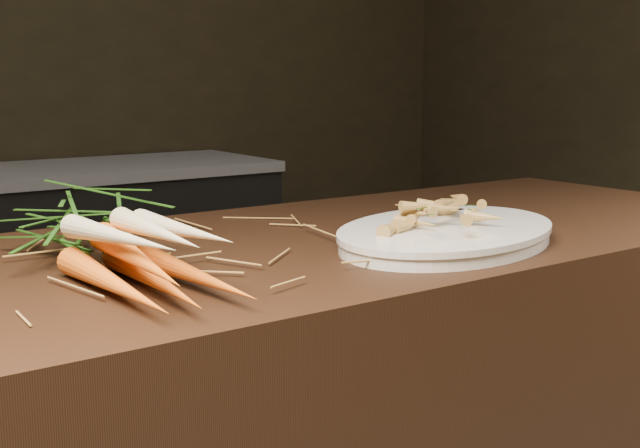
{
  "coord_description": "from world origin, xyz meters",
  "views": [
    {
      "loc": [
        -0.48,
        -0.77,
        1.16
      ],
      "look_at": [
        0.16,
        0.14,
        0.96
      ],
      "focal_mm": 45.0,
      "sensor_mm": 36.0,
      "label": 1
    }
  ],
  "objects": [
    {
      "name": "back_counter",
      "position": [
        0.3,
        2.18,
        0.42
      ],
      "size": [
        1.82,
        0.62,
        0.84
      ],
      "color": "black",
      "rests_on": "ground"
    },
    {
      "name": "straw_bedding",
      "position": [
        0.0,
        0.3,
        0.91
      ],
      "size": [
        1.4,
        0.6,
        0.02
      ],
      "primitive_type": null,
      "color": "#9F7339",
      "rests_on": "main_counter"
    },
    {
      "name": "root_veg_bunch",
      "position": [
        -0.09,
        0.3,
        0.95
      ],
      "size": [
        0.2,
        0.56,
        0.1
      ],
      "rotation": [
        0.0,
        0.0,
        -0.05
      ],
      "color": "orange",
      "rests_on": "main_counter"
    },
    {
      "name": "serving_platter",
      "position": [
        0.42,
        0.15,
        0.91
      ],
      "size": [
        0.52,
        0.43,
        0.02
      ],
      "primitive_type": null,
      "rotation": [
        0.0,
        0.0,
        0.33
      ],
      "color": "white",
      "rests_on": "main_counter"
    },
    {
      "name": "roasted_veg_heap",
      "position": [
        0.42,
        0.15,
        0.95
      ],
      "size": [
        0.26,
        0.22,
        0.05
      ],
      "primitive_type": null,
      "rotation": [
        0.0,
        0.0,
        0.33
      ],
      "color": "#A37C35",
      "rests_on": "serving_platter"
    },
    {
      "name": "serving_fork",
      "position": [
        0.57,
        0.18,
        0.93
      ],
      "size": [
        0.04,
        0.17,
        0.0
      ],
      "primitive_type": "cube",
      "rotation": [
        0.0,
        0.0,
        -0.14
      ],
      "color": "silver",
      "rests_on": "serving_platter"
    }
  ]
}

